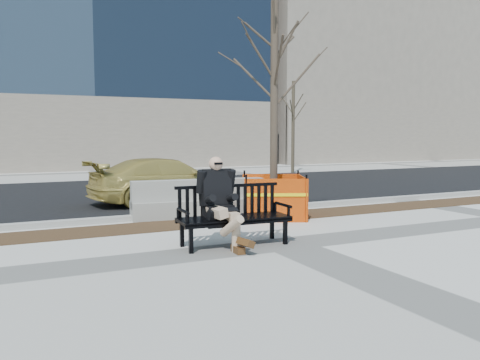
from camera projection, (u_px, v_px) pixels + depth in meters
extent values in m
plane|color=beige|center=(284.00, 244.00, 8.75)|extent=(120.00, 120.00, 0.00)
cube|color=#47301C|center=(226.00, 221.00, 11.09)|extent=(40.00, 1.20, 0.02)
cube|color=black|center=(152.00, 192.00, 16.66)|extent=(60.00, 10.40, 0.01)
cube|color=#9E9B93|center=(210.00, 212.00, 11.94)|extent=(60.00, 0.25, 0.12)
cube|color=gray|center=(355.00, 6.00, 40.40)|extent=(20.00, 12.00, 25.00)
imported|color=tan|center=(167.00, 202.00, 14.14)|extent=(4.61, 2.39, 1.28)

